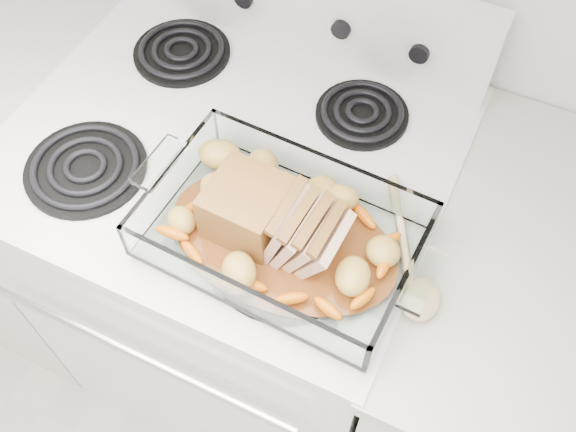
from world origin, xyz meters
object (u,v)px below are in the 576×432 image
at_px(counter_right, 520,388).
at_px(baking_dish, 282,236).
at_px(counter_left, 20,175).
at_px(pork_roast, 264,217).
at_px(electric_range, 244,267).

distance_m(counter_right, baking_dish, 0.71).
bearing_deg(counter_right, baking_dish, -162.74).
relative_size(counter_right, baking_dish, 2.28).
bearing_deg(counter_left, pork_roast, -10.50).
relative_size(electric_range, pork_roast, 5.16).
relative_size(counter_left, baking_dish, 2.28).
relative_size(electric_range, baking_dish, 2.74).
distance_m(electric_range, counter_left, 0.67).
xyz_separation_m(electric_range, counter_left, (-0.67, -0.00, -0.02)).
xyz_separation_m(counter_right, baking_dish, (-0.49, -0.15, 0.50)).
xyz_separation_m(counter_right, pork_roast, (-0.52, -0.15, 0.53)).
bearing_deg(electric_range, pork_roast, -45.67).
distance_m(counter_left, pork_roast, 0.98).
bearing_deg(counter_left, counter_right, 0.00).
height_order(counter_right, baking_dish, baking_dish).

